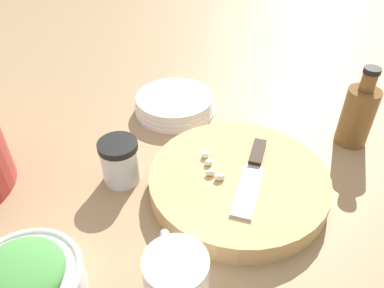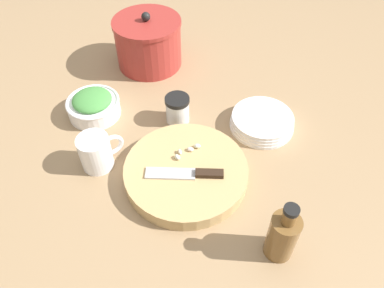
{
  "view_description": "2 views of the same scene",
  "coord_description": "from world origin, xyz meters",
  "views": [
    {
      "loc": [
        -0.36,
        -0.34,
        0.48
      ],
      "look_at": [
        0.05,
        -0.0,
        0.06
      ],
      "focal_mm": 35.0,
      "sensor_mm": 36.0,
      "label": 1
    },
    {
      "loc": [
        0.3,
        -0.63,
        0.76
      ],
      "look_at": [
        0.05,
        -0.05,
        0.07
      ],
      "focal_mm": 35.0,
      "sensor_mm": 36.0,
      "label": 2
    }
  ],
  "objects": [
    {
      "name": "spice_jar",
      "position": [
        -0.06,
        0.08,
        0.04
      ],
      "size": [
        0.07,
        0.07,
        0.08
      ],
      "color": "silver",
      "rests_on": "ground_plane"
    },
    {
      "name": "chef_knife",
      "position": [
        0.07,
        -0.12,
        0.04
      ],
      "size": [
        0.19,
        0.1,
        0.01
      ],
      "rotation": [
        0.0,
        0.0,
        1.96
      ],
      "color": "black",
      "rests_on": "cutting_board"
    },
    {
      "name": "garlic_cloves",
      "position": [
        0.03,
        -0.06,
        0.04
      ],
      "size": [
        0.05,
        0.07,
        0.01
      ],
      "color": "#F2E6C9",
      "rests_on": "cutting_board"
    },
    {
      "name": "herb_bowl",
      "position": [
        -0.29,
        -0.0,
        0.03
      ],
      "size": [
        0.16,
        0.16,
        0.07
      ],
      "color": "white",
      "rests_on": "ground_plane"
    },
    {
      "name": "coffee_mug",
      "position": [
        -0.17,
        -0.16,
        0.05
      ],
      "size": [
        0.09,
        0.11,
        0.1
      ],
      "color": "white",
      "rests_on": "ground_plane"
    },
    {
      "name": "plate_stack",
      "position": [
        0.17,
        0.15,
        0.02
      ],
      "size": [
        0.18,
        0.18,
        0.04
      ],
      "color": "white",
      "rests_on": "ground_plane"
    },
    {
      "name": "oil_bottle",
      "position": [
        0.32,
        -0.2,
        0.07
      ],
      "size": [
        0.06,
        0.06,
        0.17
      ],
      "color": "brown",
      "rests_on": "ground_plane"
    },
    {
      "name": "ground_plane",
      "position": [
        0.0,
        0.0,
        0.0
      ],
      "size": [
        5.0,
        5.0,
        0.0
      ],
      "primitive_type": "plane",
      "color": "#997A56"
    },
    {
      "name": "cutting_board",
      "position": [
        0.05,
        -0.1,
        0.02
      ],
      "size": [
        0.31,
        0.31,
        0.04
      ],
      "color": "tan",
      "rests_on": "ground_plane"
    }
  ]
}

